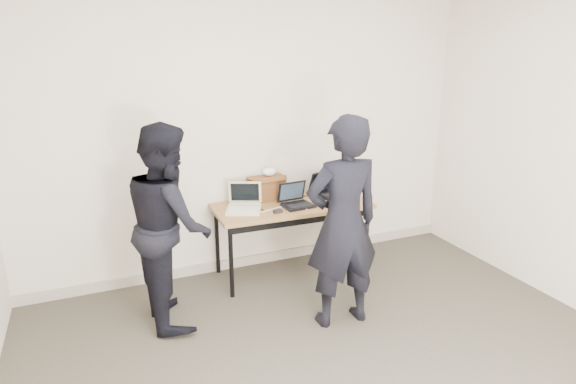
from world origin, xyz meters
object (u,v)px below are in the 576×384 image
desk (292,210)px  laptop_center (296,201)px  laptop_beige (244,205)px  person_observer (169,224)px  person_typist (343,224)px  laptop_right (328,189)px  equipment_box (341,185)px  leather_satchel (267,188)px

desk → laptop_center: bearing=-65.6°
laptop_beige → laptop_center: bearing=16.7°
desk → person_observer: bearing=-162.6°
desk → person_typist: person_typist is taller
desk → laptop_beige: size_ratio=3.76×
laptop_right → person_observer: size_ratio=0.24×
laptop_right → equipment_box: laptop_right is taller
laptop_right → person_typist: (-0.45, -1.13, 0.08)m
leather_satchel → person_observer: (-1.05, -0.58, -0.03)m
desk → laptop_right: 0.51m
laptop_right → leather_satchel: 0.65m
laptop_beige → laptop_center: laptop_beige is taller
person_observer → laptop_beige: bearing=-64.9°
laptop_center → laptop_right: bearing=20.1°
desk → laptop_center: laptop_center is taller
leather_satchel → equipment_box: size_ratio=1.40×
desk → leather_satchel: bearing=129.6°
laptop_center → equipment_box: laptop_center is taller
laptop_beige → laptop_center: size_ratio=1.32×
leather_satchel → equipment_box: leather_satchel is taller
leather_satchel → person_observer: bearing=-155.2°
equipment_box → laptop_center: bearing=-159.4°
laptop_beige → laptop_right: (0.95, 0.15, 0.00)m
person_typist → person_observer: size_ratio=1.04×
laptop_center → person_observer: 1.28m
laptop_center → leather_satchel: leather_satchel is taller
laptop_beige → person_typist: size_ratio=0.24×
laptop_beige → equipment_box: bearing=32.4°
desk → laptop_right: (0.47, 0.17, 0.11)m
leather_satchel → person_typist: 1.20m
desk → person_observer: (-1.23, -0.35, 0.16)m
laptop_center → equipment_box: bearing=15.9°
equipment_box → person_typist: (-0.62, -1.15, 0.06)m
desk → person_observer: 1.29m
laptop_right → person_typist: size_ratio=0.23×
equipment_box → person_observer: bearing=-163.7°
desk → person_observer: person_observer is taller
laptop_center → laptop_right: (0.45, 0.21, 0.00)m
laptop_beige → person_typist: (0.49, -0.98, 0.09)m
person_typist → person_observer: 1.38m
laptop_beige → person_observer: bearing=-129.7°
laptop_right → person_observer: bearing=-179.9°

